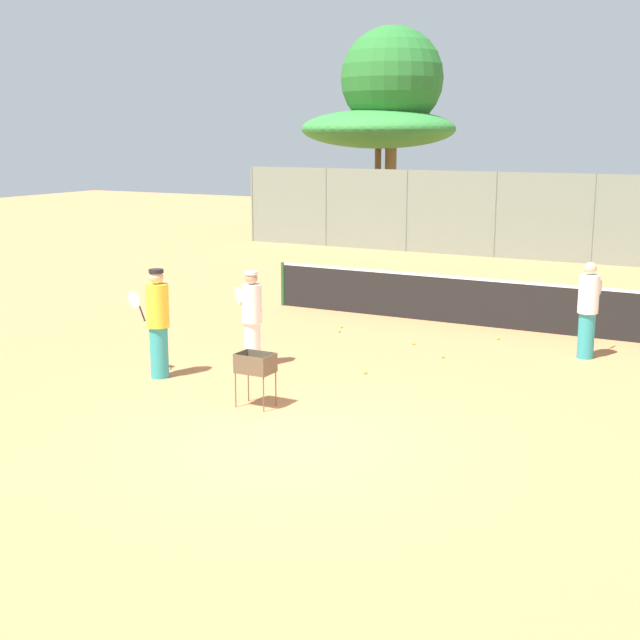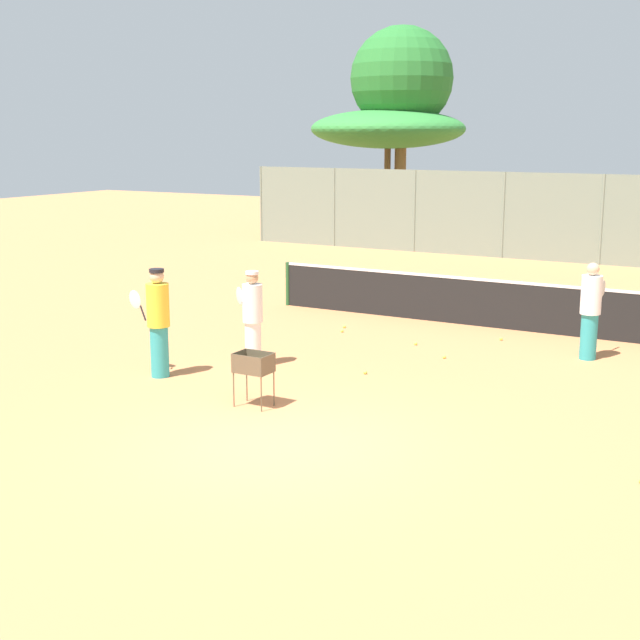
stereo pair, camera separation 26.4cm
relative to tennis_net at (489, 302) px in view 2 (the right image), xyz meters
The scene contains 16 objects.
ground_plane 8.59m from the tennis_net, 90.00° to the right, with size 80.00×80.00×0.00m, color #D37F4C.
tennis_net is the anchor object (origin of this frame).
back_fence 10.79m from the tennis_net, 90.00° to the left, with size 26.00×0.08×2.89m.
tree_1 19.53m from the tennis_net, 120.51° to the left, with size 4.23×4.23×8.45m.
tree_3 18.92m from the tennis_net, 122.21° to the left, with size 6.38×6.38×5.10m.
player_white_outfit 7.64m from the tennis_net, 118.82° to the right, with size 0.96×0.39×1.90m.
player_red_cap 5.93m from the tennis_net, 116.55° to the right, with size 0.83×0.57×1.76m.
player_yellow_shirt 3.12m from the tennis_net, 34.59° to the right, with size 0.38×0.94×1.83m.
ball_cart 7.42m from the tennis_net, 99.96° to the right, with size 0.56×0.41×0.85m.
tennis_ball_1 3.30m from the tennis_net, 141.57° to the right, with size 0.07×0.07×0.07m, color #D1E54C.
tennis_ball_2 5.37m from the tennis_net, 134.66° to the right, with size 0.07×0.07×0.07m, color #D1E54C.
tennis_ball_3 1.36m from the tennis_net, 59.23° to the right, with size 0.07×0.07×0.07m, color #D1E54C.
tennis_ball_4 4.85m from the tennis_net, 97.36° to the right, with size 0.07×0.07×0.07m, color #D1E54C.
tennis_ball_6 3.11m from the tennis_net, 86.54° to the right, with size 0.07×0.07×0.07m, color #D1E54C.
tennis_ball_7 2.49m from the tennis_net, 107.17° to the right, with size 0.07×0.07×0.07m, color #D1E54C.
tennis_ball_8 3.20m from the tennis_net, 149.16° to the right, with size 0.07×0.07×0.07m, color #D1E54C.
Camera 2 is at (6.16, -9.81, 4.19)m, focal length 50.00 mm.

